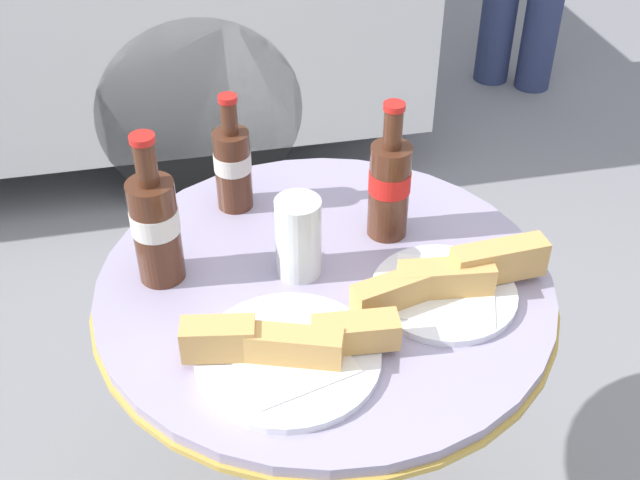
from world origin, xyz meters
The scene contains 7 objects.
bistro_table centered at (0.00, 0.00, 0.55)m, with size 0.72×0.72×0.72m.
cola_bottle_left centered at (0.13, 0.10, 0.81)m, with size 0.07×0.07×0.24m.
cola_bottle_right centered at (-0.25, 0.06, 0.82)m, with size 0.07×0.07×0.25m.
cola_bottle_center centered at (-0.11, 0.23, 0.80)m, with size 0.06×0.06×0.21m.
drinking_glass centered at (-0.04, 0.03, 0.78)m, with size 0.07×0.07×0.13m.
lunch_plate_near centered at (-0.09, -0.16, 0.74)m, with size 0.30×0.26×0.07m.
lunch_plate_far centered at (0.18, -0.07, 0.75)m, with size 0.31×0.22×0.07m.
Camera 1 is at (-0.20, -0.93, 1.53)m, focal length 45.00 mm.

